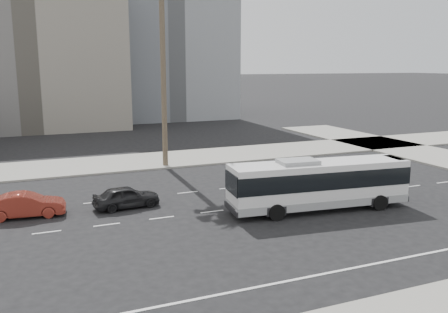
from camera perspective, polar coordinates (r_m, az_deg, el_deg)
ground at (r=28.78m, az=4.16°, el=-5.94°), size 700.00×700.00×0.00m
sidewalk_north at (r=42.75m, az=-5.21°, el=-0.22°), size 120.00×7.00×0.15m
midrise_beige_west at (r=69.54m, az=-22.65°, el=10.71°), size 24.00×18.00×18.00m
midrise_gray_center at (r=79.36m, az=-7.88°, el=14.27°), size 20.00×20.00×26.00m
civic_tower at (r=276.42m, az=-21.24°, el=16.64°), size 42.00×42.00×129.00m
highrise_right at (r=262.30m, az=-10.28°, el=16.69°), size 26.00×26.00×70.00m
highrise_far at (r=297.04m, az=-6.67°, el=15.14°), size 22.00×22.00×60.00m
city_bus at (r=28.13m, az=11.33°, el=-3.13°), size 10.86×3.49×3.06m
car_a at (r=28.78m, az=-11.66°, el=-4.77°), size 1.90×4.01×1.33m
car_b at (r=28.71m, az=-22.69°, el=-5.40°), size 1.87×4.30×1.37m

